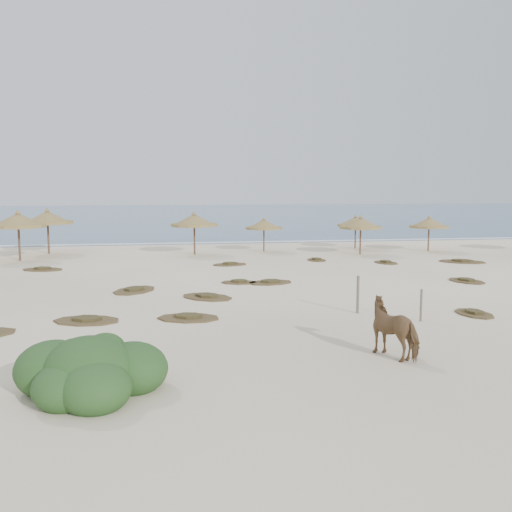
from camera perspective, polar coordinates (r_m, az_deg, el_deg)
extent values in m
plane|color=#FBF2CE|center=(21.57, 1.67, -5.34)|extent=(160.00, 160.00, 0.00)
cube|color=#2A517E|center=(95.88, -7.05, 4.15)|extent=(200.00, 100.00, 0.01)
cube|color=silver|center=(47.08, -4.46, 1.33)|extent=(70.00, 0.60, 0.01)
cylinder|color=brown|center=(38.42, -22.60, 1.33)|extent=(0.14, 0.14, 2.38)
cylinder|color=olive|center=(38.34, -22.67, 2.80)|extent=(4.13, 4.13, 0.20)
cone|color=olive|center=(38.32, -22.70, 3.36)|extent=(4.00, 4.00, 0.85)
cone|color=olive|center=(38.30, -22.73, 4.12)|extent=(0.41, 0.41, 0.25)
cylinder|color=brown|center=(41.72, -20.06, 1.83)|extent=(0.13, 0.13, 2.36)
cylinder|color=olive|center=(41.65, -20.11, 3.17)|extent=(4.38, 4.38, 0.20)
cone|color=olive|center=(41.63, -20.13, 3.68)|extent=(4.23, 4.23, 0.84)
cone|color=olive|center=(41.61, -20.16, 4.37)|extent=(0.40, 0.40, 0.25)
cylinder|color=brown|center=(38.94, -6.17, 1.77)|extent=(0.13, 0.13, 2.20)
cylinder|color=olive|center=(38.87, -6.19, 3.10)|extent=(3.61, 3.61, 0.19)
cone|color=olive|center=(38.85, -6.20, 3.61)|extent=(3.49, 3.49, 0.79)
cone|color=olive|center=(38.83, -6.21, 4.31)|extent=(0.38, 0.38, 0.23)
cylinder|color=brown|center=(40.58, 0.79, 1.75)|extent=(0.10, 0.10, 1.83)
cylinder|color=olive|center=(40.52, 0.80, 2.81)|extent=(3.42, 3.42, 0.16)
cone|color=olive|center=(40.50, 0.80, 3.22)|extent=(3.31, 3.31, 0.65)
cone|color=olive|center=(40.48, 0.80, 3.77)|extent=(0.31, 0.31, 0.19)
cylinder|color=brown|center=(39.38, 10.40, 1.62)|extent=(0.12, 0.12, 2.02)
cylinder|color=olive|center=(39.31, 10.42, 2.83)|extent=(3.73, 3.73, 0.17)
cone|color=olive|center=(39.29, 10.43, 3.29)|extent=(3.60, 3.60, 0.72)
cone|color=olive|center=(39.27, 10.45, 3.92)|extent=(0.35, 0.35, 0.21)
cylinder|color=brown|center=(43.22, 9.90, 2.00)|extent=(0.11, 0.11, 1.88)
cylinder|color=olive|center=(43.16, 9.92, 3.03)|extent=(2.78, 2.78, 0.16)
cone|color=olive|center=(43.15, 9.93, 3.43)|extent=(2.68, 2.68, 0.67)
cone|color=olive|center=(43.12, 9.94, 3.96)|extent=(0.32, 0.32, 0.20)
cylinder|color=brown|center=(42.59, 16.87, 1.76)|extent=(0.11, 0.11, 1.92)
cylinder|color=olive|center=(42.53, 16.91, 2.82)|extent=(3.48, 3.48, 0.16)
cone|color=olive|center=(42.51, 16.93, 3.23)|extent=(3.37, 3.37, 0.69)
cone|color=olive|center=(42.49, 16.95, 3.78)|extent=(0.33, 0.33, 0.20)
imported|color=brown|center=(16.02, 13.83, -7.01)|extent=(1.57, 2.03, 1.56)
cylinder|color=#625A49|center=(21.10, 10.15, -3.81)|extent=(0.13, 0.13, 1.38)
cylinder|color=#625A49|center=(20.35, 16.18, -4.75)|extent=(0.09, 0.09, 1.11)
ellipsoid|color=#2C5223|center=(13.30, -16.37, -10.97)|extent=(2.04, 2.04, 1.53)
ellipsoid|color=#2C5223|center=(13.54, -12.27, -10.98)|extent=(1.63, 1.63, 1.22)
ellipsoid|color=#2C5223|center=(13.82, -19.57, -10.63)|extent=(1.73, 1.73, 1.30)
ellipsoid|color=#2C5223|center=(12.65, -15.79, -12.62)|extent=(1.53, 1.53, 1.15)
ellipsoid|color=#2C5223|center=(12.93, -18.45, -12.38)|extent=(1.43, 1.43, 1.07)
ellipsoid|color=#2C5223|center=(14.17, -13.40, -10.62)|extent=(1.22, 1.22, 0.92)
ellipsoid|color=#2C5223|center=(13.65, -14.87, -8.90)|extent=(0.92, 0.92, 0.69)
ellipsoid|color=#2C5223|center=(13.32, -17.70, -9.16)|extent=(0.82, 0.82, 0.61)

